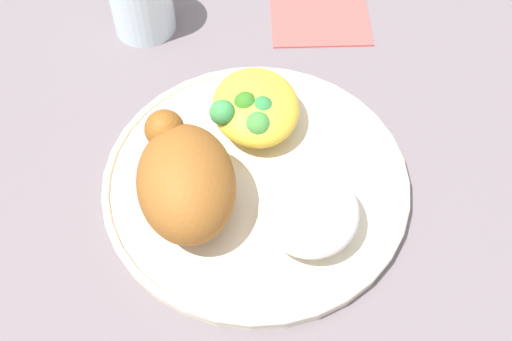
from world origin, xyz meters
TOP-DOWN VIEW (x-y plane):
  - ground_plane at (0.00, 0.00)m, footprint 2.00×2.00m
  - plate at (0.00, 0.00)m, footprint 0.27×0.27m
  - roasted_chicken at (-0.02, 0.06)m, footprint 0.12×0.08m
  - rice_pile at (-0.05, -0.03)m, footprint 0.09×0.08m
  - mac_cheese_with_broccoli at (0.06, -0.01)m, footprint 0.09×0.08m
  - napkin at (0.21, -0.11)m, footprint 0.11×0.12m

SIDE VIEW (x-z plane):
  - ground_plane at x=0.00m, z-range 0.00..0.00m
  - napkin at x=0.21m, z-range 0.00..0.00m
  - plate at x=0.00m, z-range 0.00..0.01m
  - rice_pile at x=-0.05m, z-range 0.01..0.06m
  - mac_cheese_with_broccoli at x=0.06m, z-range 0.01..0.06m
  - roasted_chicken at x=-0.02m, z-range 0.02..0.09m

